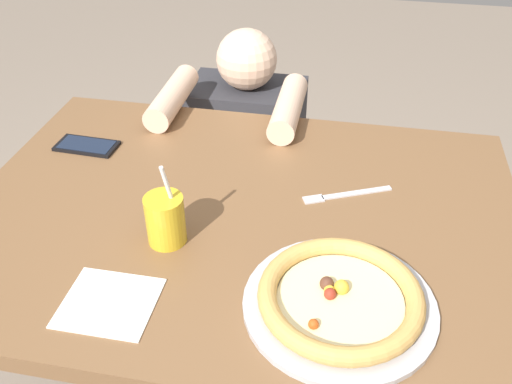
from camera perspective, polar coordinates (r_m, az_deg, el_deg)
name	(u,v)px	position (r m, az deg, el deg)	size (l,w,h in m)	color
dining_table	(241,253)	(1.24, -1.57, -6.24)	(1.17, 0.86, 0.75)	brown
pizza_near	(340,299)	(0.97, 8.62, -10.80)	(0.33, 0.33, 0.04)	#B7B7BC
drink_cup_colored	(165,219)	(1.08, -9.28, -2.79)	(0.08, 0.08, 0.18)	gold
paper_napkin	(109,303)	(1.01, -14.82, -10.92)	(0.16, 0.14, 0.00)	white
fork	(343,195)	(1.23, 8.93, -0.30)	(0.19, 0.10, 0.00)	silver
cell_phone	(87,146)	(1.44, -16.97, 4.56)	(0.15, 0.08, 0.01)	black
diner_seated	(247,170)	(1.89, -0.90, 2.25)	(0.39, 0.51, 0.90)	#333847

